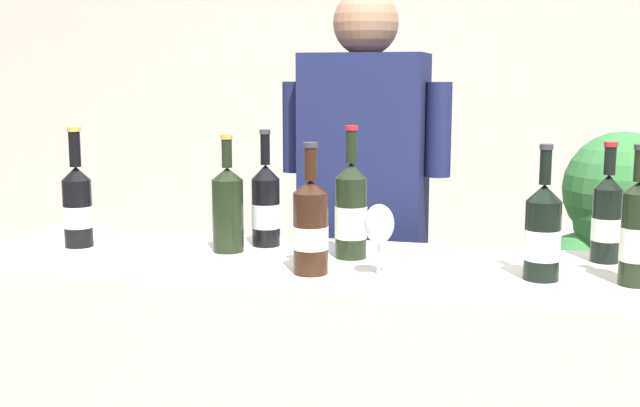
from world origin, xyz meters
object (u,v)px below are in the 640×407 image
object	(u,v)px
wine_glass	(379,227)
person_server	(364,258)
wine_bottle_1	(311,226)
potted_shrub	(620,256)
wine_bottle_2	(607,218)
wine_bottle_3	(543,233)
wine_bottle_0	(228,207)
wine_bottle_7	(77,205)
wine_bottle_6	(637,233)
wine_bottle_5	(266,206)
wine_bottle_4	(351,211)

from	to	relation	value
wine_glass	person_server	world-z (taller)	person_server
wine_bottle_1	potted_shrub	distance (m)	1.45
wine_bottle_2	wine_glass	world-z (taller)	wine_bottle_2
wine_bottle_2	wine_bottle_3	bearing A→B (deg)	-125.83
wine_bottle_0	person_server	size ratio (longest dim) A/B	0.19
wine_bottle_7	wine_bottle_0	bearing A→B (deg)	5.25
wine_bottle_1	wine_bottle_6	world-z (taller)	wine_bottle_6
wine_glass	wine_bottle_7	bearing A→B (deg)	171.29
wine_bottle_0	wine_bottle_5	bearing A→B (deg)	52.05
wine_bottle_6	wine_glass	world-z (taller)	wine_bottle_6
wine_bottle_2	wine_bottle_5	size ratio (longest dim) A/B	0.95
wine_bottle_7	wine_bottle_2	bearing A→B (deg)	6.32
wine_bottle_7	potted_shrub	world-z (taller)	wine_bottle_7
wine_bottle_5	potted_shrub	world-z (taller)	wine_bottle_5
wine_bottle_1	wine_bottle_4	size ratio (longest dim) A/B	0.92
wine_glass	person_server	xyz separation A→B (m)	(-0.16, 0.68, -0.23)
wine_glass	person_server	bearing A→B (deg)	103.57
wine_bottle_4	wine_bottle_5	distance (m)	0.28
wine_bottle_2	potted_shrub	bearing A→B (deg)	80.48
wine_bottle_6	wine_bottle_7	distance (m)	1.44
wine_bottle_1	wine_bottle_5	size ratio (longest dim) A/B	0.97
wine_bottle_2	wine_bottle_7	distance (m)	1.41
wine_bottle_3	wine_bottle_5	size ratio (longest dim) A/B	0.98
person_server	wine_bottle_0	bearing A→B (deg)	-118.69
wine_bottle_0	person_server	xyz separation A→B (m)	(0.28, 0.50, -0.24)
wine_bottle_0	wine_bottle_4	bearing A→B (deg)	1.04
wine_bottle_0	person_server	world-z (taller)	person_server
wine_bottle_4	wine_glass	size ratio (longest dim) A/B	1.99
wine_bottle_5	wine_bottle_6	bearing A→B (deg)	-12.50
wine_bottle_0	wine_glass	distance (m)	0.47
potted_shrub	wine_bottle_1	bearing A→B (deg)	-126.04
wine_bottle_2	wine_bottle_3	distance (m)	0.28
wine_bottle_2	wine_bottle_6	xyz separation A→B (m)	(0.04, -0.23, 0.01)
wine_bottle_1	wine_bottle_6	size ratio (longest dim) A/B	0.99
wine_bottle_4	wine_bottle_7	distance (m)	0.76
wine_bottle_0	wine_bottle_2	size ratio (longest dim) A/B	1.03
wine_bottle_2	wine_bottle_3	world-z (taller)	wine_bottle_3
wine_bottle_2	wine_bottle_5	distance (m)	0.90
wine_bottle_2	person_server	bearing A→B (deg)	150.85
wine_bottle_0	potted_shrub	size ratio (longest dim) A/B	0.26
potted_shrub	wine_bottle_7	bearing A→B (deg)	-146.73
wine_bottle_3	wine_bottle_6	bearing A→B (deg)	-0.72
wine_bottle_0	wine_bottle_7	bearing A→B (deg)	-174.75
wine_bottle_1	person_server	distance (m)	0.72
wine_bottle_1	person_server	bearing A→B (deg)	90.04
person_server	potted_shrub	bearing A→B (deg)	29.13
wine_bottle_0	potted_shrub	bearing A→B (deg)	41.06
wine_bottle_0	wine_bottle_3	xyz separation A→B (m)	(0.81, -0.11, -0.01)
wine_bottle_0	wine_bottle_4	xyz separation A→B (m)	(0.34, 0.01, 0.00)
wine_glass	wine_bottle_2	bearing A→B (deg)	28.31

